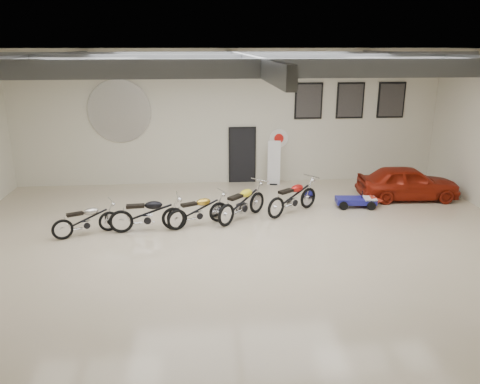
{
  "coord_description": "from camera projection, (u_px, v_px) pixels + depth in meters",
  "views": [
    {
      "loc": [
        -1.11,
        -11.48,
        5.14
      ],
      "look_at": [
        0.0,
        1.2,
        1.1
      ],
      "focal_mm": 35.0,
      "sensor_mm": 36.0,
      "label": 1
    }
  ],
  "objects": [
    {
      "name": "motorcycle_red",
      "position": [
        293.0,
        197.0,
        14.73
      ],
      "size": [
        2.09,
        1.76,
        1.1
      ],
      "primitive_type": null,
      "rotation": [
        0.0,
        0.0,
        0.63
      ],
      "color": "silver",
      "rests_on": "floor"
    },
    {
      "name": "ceiling_beams",
      "position": [
        244.0,
        61.0,
        11.11
      ],
      "size": [
        15.8,
        11.8,
        0.32
      ],
      "primitive_type": null,
      "color": "slate",
      "rests_on": "ceiling"
    },
    {
      "name": "vintage_car",
      "position": [
        408.0,
        183.0,
        16.1
      ],
      "size": [
        1.56,
        3.48,
        1.16
      ],
      "primitive_type": "imported",
      "rotation": [
        0.0,
        0.0,
        1.52
      ],
      "color": "maroon",
      "rests_on": "floor"
    },
    {
      "name": "oil_sign",
      "position": [
        279.0,
        138.0,
        17.84
      ],
      "size": [
        0.72,
        0.1,
        0.72
      ],
      "primitive_type": null,
      "color": "white",
      "rests_on": "back_wall"
    },
    {
      "name": "poster_right",
      "position": [
        391.0,
        100.0,
        17.79
      ],
      "size": [
        1.05,
        0.08,
        1.35
      ],
      "primitive_type": null,
      "color": "black",
      "rests_on": "back_wall"
    },
    {
      "name": "floor",
      "position": [
        244.0,
        244.0,
        12.55
      ],
      "size": [
        16.0,
        12.0,
        0.01
      ],
      "primitive_type": "cube",
      "color": "#BEAC91",
      "rests_on": "ground"
    },
    {
      "name": "motorcycle_yellow",
      "position": [
        242.0,
        202.0,
        14.2
      ],
      "size": [
        1.95,
        1.97,
        1.1
      ],
      "primitive_type": null,
      "rotation": [
        0.0,
        0.0,
        0.8
      ],
      "color": "silver",
      "rests_on": "floor"
    },
    {
      "name": "door",
      "position": [
        242.0,
        156.0,
        17.93
      ],
      "size": [
        0.92,
        0.08,
        2.1
      ],
      "primitive_type": "cube",
      "color": "black",
      "rests_on": "back_wall"
    },
    {
      "name": "poster_left",
      "position": [
        309.0,
        101.0,
        17.52
      ],
      "size": [
        1.05,
        0.08,
        1.35
      ],
      "primitive_type": null,
      "color": "black",
      "rests_on": "back_wall"
    },
    {
      "name": "motorcycle_black",
      "position": [
        147.0,
        213.0,
        13.28
      ],
      "size": [
        2.15,
        0.82,
        1.09
      ],
      "primitive_type": null,
      "rotation": [
        0.0,
        0.0,
        0.08
      ],
      "color": "silver",
      "rests_on": "floor"
    },
    {
      "name": "go_kart",
      "position": [
        360.0,
        199.0,
        15.36
      ],
      "size": [
        1.66,
        0.88,
        0.58
      ],
      "primitive_type": null,
      "rotation": [
        0.0,
        0.0,
        -0.1
      ],
      "color": "navy",
      "rests_on": "floor"
    },
    {
      "name": "logo_plaque",
      "position": [
        119.0,
        111.0,
        17.02
      ],
      "size": [
        2.3,
        0.06,
        1.16
      ],
      "primitive_type": null,
      "color": "silver",
      "rests_on": "back_wall"
    },
    {
      "name": "ceiling",
      "position": [
        244.0,
        50.0,
        11.04
      ],
      "size": [
        16.0,
        12.0,
        0.01
      ],
      "primitive_type": "cube",
      "color": "gray",
      "rests_on": "back_wall"
    },
    {
      "name": "back_wall",
      "position": [
        229.0,
        118.0,
        17.49
      ],
      "size": [
        16.0,
        0.02,
        5.0
      ],
      "primitive_type": "cube",
      "color": "beige",
      "rests_on": "floor"
    },
    {
      "name": "motorcycle_gold",
      "position": [
        198.0,
        210.0,
        13.71
      ],
      "size": [
        1.98,
        1.33,
        0.99
      ],
      "primitive_type": null,
      "rotation": [
        0.0,
        0.0,
        0.43
      ],
      "color": "silver",
      "rests_on": "floor"
    },
    {
      "name": "banner_stand",
      "position": [
        274.0,
        162.0,
        17.65
      ],
      "size": [
        0.5,
        0.27,
        1.76
      ],
      "primitive_type": null,
      "rotation": [
        0.0,
        0.0,
        -0.16
      ],
      "color": "white",
      "rests_on": "floor"
    },
    {
      "name": "poster_mid",
      "position": [
        350.0,
        100.0,
        17.65
      ],
      "size": [
        1.05,
        0.08,
        1.35
      ],
      "primitive_type": null,
      "color": "black",
      "rests_on": "back_wall"
    },
    {
      "name": "motorcycle_silver",
      "position": [
        86.0,
        219.0,
        13.03
      ],
      "size": [
        1.88,
        1.27,
        0.94
      ],
      "primitive_type": null,
      "rotation": [
        0.0,
        0.0,
        0.44
      ],
      "color": "silver",
      "rests_on": "floor"
    }
  ]
}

